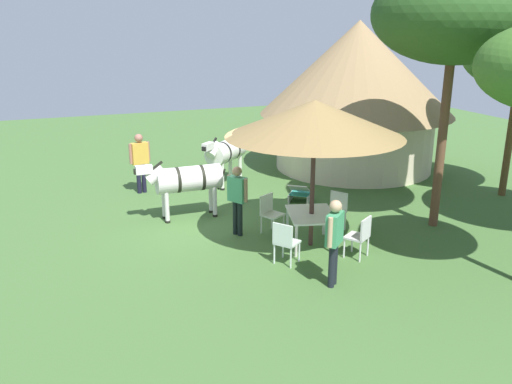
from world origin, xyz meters
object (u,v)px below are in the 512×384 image
patio_dining_table (311,217)px  guest_beside_umbrella (237,194)px  zebra_by_umbrella (186,180)px  thatched_hut (356,90)px  zebra_nearest_camera (225,152)px  guest_behind_table (334,235)px  striped_lounge_chair (300,193)px  patio_chair_west_end (285,240)px  acacia_tree_far_lawn (455,15)px  patio_chair_near_hut (336,208)px  patio_chair_east_end (270,211)px  shade_umbrella (315,118)px  standing_watcher (140,158)px  patio_chair_near_lawn (361,234)px

patio_dining_table → guest_beside_umbrella: size_ratio=0.91×
guest_beside_umbrella → zebra_by_umbrella: 1.72m
thatched_hut → zebra_nearest_camera: (0.48, -4.69, -1.59)m
guest_behind_table → zebra_nearest_camera: guest_behind_table is taller
patio_dining_table → striped_lounge_chair: bearing=159.2°
thatched_hut → patio_chair_west_end: bearing=-40.3°
thatched_hut → guest_behind_table: size_ratio=3.76×
acacia_tree_far_lawn → patio_chair_near_hut: bearing=-104.7°
patio_chair_east_end → zebra_nearest_camera: size_ratio=0.53×
guest_beside_umbrella → zebra_by_umbrella: bearing=177.9°
thatched_hut → patio_chair_west_end: size_ratio=7.00×
guest_beside_umbrella → guest_behind_table: bearing=-14.7°
thatched_hut → striped_lounge_chair: (2.75, -3.30, -2.36)m
shade_umbrella → patio_chair_east_end: shade_umbrella is taller
thatched_hut → guest_beside_umbrella: (4.38, -5.65, -1.63)m
standing_watcher → zebra_by_umbrella: standing_watcher is taller
shade_umbrella → guest_behind_table: (1.85, -0.48, -1.80)m
thatched_hut → zebra_nearest_camera: size_ratio=3.71×
striped_lounge_chair → patio_chair_near_lawn: bearing=-59.8°
guest_beside_umbrella → zebra_by_umbrella: size_ratio=0.71×
patio_chair_west_end → shade_umbrella: bearing=90.0°
guest_beside_umbrella → standing_watcher: standing_watcher is taller
patio_dining_table → patio_chair_east_end: 1.18m
patio_chair_near_hut → shade_umbrella: bearing=90.0°
zebra_nearest_camera → zebra_by_umbrella: size_ratio=0.74×
patio_chair_near_hut → standing_watcher: bearing=7.1°
patio_chair_east_end → shade_umbrella: bearing=90.0°
patio_dining_table → zebra_nearest_camera: bearing=-176.2°
standing_watcher → acacia_tree_far_lawn: bearing=127.9°
patio_chair_near_hut → zebra_by_umbrella: (-2.03, -3.09, 0.47)m
zebra_nearest_camera → zebra_by_umbrella: (2.38, -1.77, -0.02)m
guest_beside_umbrella → patio_chair_near_hut: bearing=47.3°
shade_umbrella → acacia_tree_far_lawn: size_ratio=0.63×
shade_umbrella → standing_watcher: shade_umbrella is taller
zebra_by_umbrella → guest_behind_table: bearing=-160.4°
patio_chair_near_lawn → guest_beside_umbrella: 2.92m
patio_dining_table → zebra_by_umbrella: 3.41m
patio_dining_table → zebra_by_umbrella: (-2.66, -2.11, 0.34)m
patio_dining_table → zebra_by_umbrella: zebra_by_umbrella is taller
standing_watcher → shade_umbrella: bearing=106.5°
patio_chair_east_end → guest_behind_table: (2.89, 0.07, 0.49)m
patio_chair_near_lawn → zebra_nearest_camera: (-6.02, -0.98, 0.50)m
standing_watcher → guest_behind_table: bearing=96.3°
patio_chair_east_end → zebra_nearest_camera: bearing=-121.4°
patio_chair_near_hut → standing_watcher: standing_watcher is taller
patio_chair_near_hut → patio_chair_west_end: size_ratio=1.00×
shade_umbrella → patio_chair_east_end: 2.57m
guest_behind_table → zebra_nearest_camera: 6.90m
thatched_hut → patio_chair_east_end: bearing=-47.5°
patio_chair_east_end → standing_watcher: 4.76m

